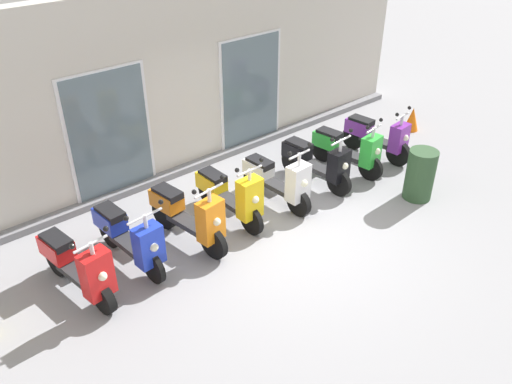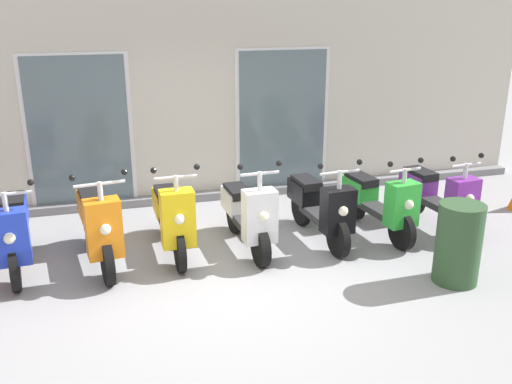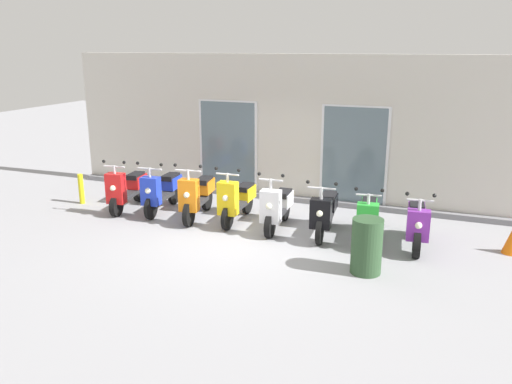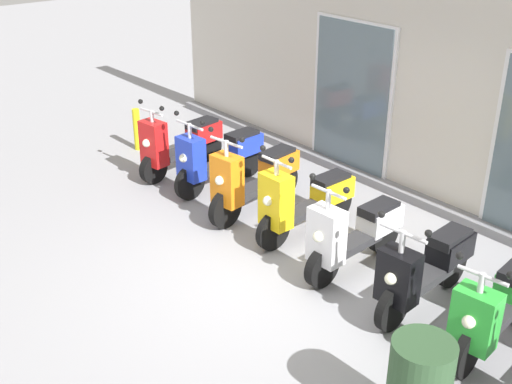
% 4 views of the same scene
% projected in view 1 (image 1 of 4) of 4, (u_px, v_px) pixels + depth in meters
% --- Properties ---
extents(ground_plane, '(40.00, 40.00, 0.00)m').
position_uv_depth(ground_plane, '(287.00, 231.00, 8.38)').
color(ground_plane, '#939399').
extents(storefront_facade, '(11.37, 0.50, 3.38)m').
position_uv_depth(storefront_facade, '(180.00, 85.00, 9.42)').
color(storefront_facade, beige).
rests_on(storefront_facade, ground_plane).
extents(scooter_red, '(0.59, 1.58, 1.22)m').
position_uv_depth(scooter_red, '(78.00, 266.00, 6.92)').
color(scooter_red, black).
rests_on(scooter_red, ground_plane).
extents(scooter_blue, '(0.61, 1.63, 1.22)m').
position_uv_depth(scooter_blue, '(129.00, 236.00, 7.44)').
color(scooter_blue, black).
rests_on(scooter_blue, ground_plane).
extents(scooter_orange, '(0.62, 1.65, 1.29)m').
position_uv_depth(scooter_orange, '(189.00, 215.00, 7.86)').
color(scooter_orange, black).
rests_on(scooter_orange, ground_plane).
extents(scooter_yellow, '(0.55, 1.61, 1.26)m').
position_uv_depth(scooter_yellow, '(230.00, 194.00, 8.41)').
color(scooter_yellow, black).
rests_on(scooter_yellow, ground_plane).
extents(scooter_white, '(0.53, 1.56, 1.26)m').
position_uv_depth(scooter_white, '(278.00, 180.00, 8.85)').
color(scooter_white, black).
rests_on(scooter_white, ground_plane).
extents(scooter_black, '(0.58, 1.59, 1.20)m').
position_uv_depth(scooter_black, '(316.00, 161.00, 9.39)').
color(scooter_black, black).
rests_on(scooter_black, ground_plane).
extents(scooter_green, '(0.56, 1.59, 1.16)m').
position_uv_depth(scooter_green, '(347.00, 148.00, 9.83)').
color(scooter_green, black).
rests_on(scooter_green, ground_plane).
extents(scooter_purple, '(0.53, 1.55, 1.16)m').
position_uv_depth(scooter_purple, '(377.00, 136.00, 10.32)').
color(scooter_purple, black).
rests_on(scooter_purple, ground_plane).
extents(traffic_cone, '(0.32, 0.32, 0.52)m').
position_uv_depth(traffic_cone, '(412.00, 119.00, 11.49)').
color(traffic_cone, orange).
rests_on(traffic_cone, ground_plane).
extents(trash_bin, '(0.50, 0.50, 0.91)m').
position_uv_depth(trash_bin, '(420.00, 175.00, 9.01)').
color(trash_bin, '#2D4C2D').
rests_on(trash_bin, ground_plane).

